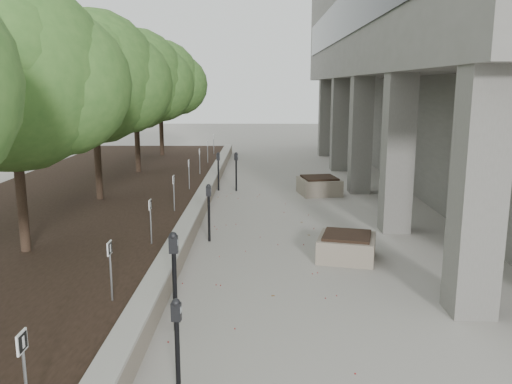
{
  "coord_description": "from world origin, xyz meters",
  "views": [
    {
      "loc": [
        -0.04,
        -7.18,
        3.69
      ],
      "look_at": [
        -0.15,
        5.25,
        1.17
      ],
      "focal_mm": 36.94,
      "sensor_mm": 36.0,
      "label": 1
    }
  ],
  "objects_px": {
    "planter_back": "(319,185)",
    "parking_meter_4": "(218,171)",
    "parking_meter_3": "(209,213)",
    "parking_meter_5": "(236,172)",
    "crabapple_tree_2": "(14,116)",
    "crabapple_tree_3": "(95,106)",
    "crabapple_tree_5": "(160,98)",
    "planter_front": "(347,246)",
    "parking_meter_1": "(177,351)",
    "parking_meter_2": "(175,282)",
    "crabapple_tree_4": "(135,101)"
  },
  "relations": [
    {
      "from": "parking_meter_3",
      "to": "planter_back",
      "type": "height_order",
      "value": "parking_meter_3"
    },
    {
      "from": "parking_meter_4",
      "to": "parking_meter_5",
      "type": "relative_size",
      "value": 0.99
    },
    {
      "from": "parking_meter_2",
      "to": "parking_meter_3",
      "type": "height_order",
      "value": "parking_meter_2"
    },
    {
      "from": "crabapple_tree_2",
      "to": "planter_back",
      "type": "bearing_deg",
      "value": 48.51
    },
    {
      "from": "crabapple_tree_2",
      "to": "parking_meter_5",
      "type": "relative_size",
      "value": 3.9
    },
    {
      "from": "parking_meter_3",
      "to": "parking_meter_5",
      "type": "distance_m",
      "value": 6.19
    },
    {
      "from": "parking_meter_1",
      "to": "planter_front",
      "type": "distance_m",
      "value": 6.02
    },
    {
      "from": "crabapple_tree_3",
      "to": "planter_front",
      "type": "relative_size",
      "value": 4.58
    },
    {
      "from": "crabapple_tree_5",
      "to": "planter_front",
      "type": "distance_m",
      "value": 15.97
    },
    {
      "from": "planter_front",
      "to": "crabapple_tree_2",
      "type": "bearing_deg",
      "value": -173.59
    },
    {
      "from": "crabapple_tree_4",
      "to": "planter_front",
      "type": "bearing_deg",
      "value": -54.42
    },
    {
      "from": "parking_meter_2",
      "to": "planter_back",
      "type": "distance_m",
      "value": 10.88
    },
    {
      "from": "crabapple_tree_2",
      "to": "parking_meter_2",
      "type": "distance_m",
      "value": 4.97
    },
    {
      "from": "crabapple_tree_3",
      "to": "planter_front",
      "type": "xyz_separation_m",
      "value": [
        6.62,
        -4.26,
        -2.84
      ]
    },
    {
      "from": "parking_meter_2",
      "to": "parking_meter_4",
      "type": "relative_size",
      "value": 1.14
    },
    {
      "from": "parking_meter_3",
      "to": "parking_meter_2",
      "type": "bearing_deg",
      "value": -91.49
    },
    {
      "from": "parking_meter_1",
      "to": "parking_meter_4",
      "type": "height_order",
      "value": "parking_meter_4"
    },
    {
      "from": "parking_meter_1",
      "to": "crabapple_tree_3",
      "type": "bearing_deg",
      "value": 118.03
    },
    {
      "from": "crabapple_tree_4",
      "to": "planter_back",
      "type": "distance_m",
      "value": 7.7
    },
    {
      "from": "parking_meter_1",
      "to": "parking_meter_5",
      "type": "distance_m",
      "value": 12.76
    },
    {
      "from": "crabapple_tree_2",
      "to": "parking_meter_4",
      "type": "distance_m",
      "value": 9.22
    },
    {
      "from": "crabapple_tree_5",
      "to": "planter_back",
      "type": "distance_m",
      "value": 10.38
    },
    {
      "from": "crabapple_tree_5",
      "to": "planter_back",
      "type": "height_order",
      "value": "crabapple_tree_5"
    },
    {
      "from": "crabapple_tree_4",
      "to": "parking_meter_1",
      "type": "distance_m",
      "value": 15.24
    },
    {
      "from": "crabapple_tree_2",
      "to": "parking_meter_3",
      "type": "xyz_separation_m",
      "value": [
        3.52,
        2.03,
        -2.42
      ]
    },
    {
      "from": "crabapple_tree_3",
      "to": "crabapple_tree_5",
      "type": "xyz_separation_m",
      "value": [
        0.0,
        10.0,
        0.0
      ]
    },
    {
      "from": "crabapple_tree_2",
      "to": "parking_meter_5",
      "type": "height_order",
      "value": "crabapple_tree_2"
    },
    {
      "from": "planter_back",
      "to": "crabapple_tree_2",
      "type": "bearing_deg",
      "value": -131.49
    },
    {
      "from": "crabapple_tree_3",
      "to": "crabapple_tree_4",
      "type": "distance_m",
      "value": 5.0
    },
    {
      "from": "planter_back",
      "to": "parking_meter_2",
      "type": "bearing_deg",
      "value": -107.74
    },
    {
      "from": "parking_meter_3",
      "to": "parking_meter_1",
      "type": "bearing_deg",
      "value": -88.43
    },
    {
      "from": "parking_meter_1",
      "to": "planter_front",
      "type": "xyz_separation_m",
      "value": [
        2.83,
        5.3,
        -0.37
      ]
    },
    {
      "from": "crabapple_tree_3",
      "to": "parking_meter_1",
      "type": "xyz_separation_m",
      "value": [
        3.79,
        -9.55,
        -2.47
      ]
    },
    {
      "from": "crabapple_tree_5",
      "to": "parking_meter_3",
      "type": "xyz_separation_m",
      "value": [
        3.52,
        -12.97,
        -2.42
      ]
    },
    {
      "from": "planter_back",
      "to": "parking_meter_4",
      "type": "bearing_deg",
      "value": 170.12
    },
    {
      "from": "parking_meter_2",
      "to": "parking_meter_5",
      "type": "xyz_separation_m",
      "value": [
        0.42,
        10.9,
        -0.09
      ]
    },
    {
      "from": "crabapple_tree_2",
      "to": "crabapple_tree_3",
      "type": "bearing_deg",
      "value": 90.0
    },
    {
      "from": "parking_meter_5",
      "to": "parking_meter_4",
      "type": "bearing_deg",
      "value": -173.78
    },
    {
      "from": "parking_meter_3",
      "to": "parking_meter_5",
      "type": "bearing_deg",
      "value": 85.82
    },
    {
      "from": "crabapple_tree_3",
      "to": "parking_meter_5",
      "type": "distance_m",
      "value": 5.59
    },
    {
      "from": "parking_meter_2",
      "to": "planter_front",
      "type": "xyz_separation_m",
      "value": [
        3.16,
        3.44,
        -0.51
      ]
    },
    {
      "from": "parking_meter_5",
      "to": "crabapple_tree_2",
      "type": "bearing_deg",
      "value": -102.43
    },
    {
      "from": "crabapple_tree_2",
      "to": "parking_meter_4",
      "type": "height_order",
      "value": "crabapple_tree_2"
    },
    {
      "from": "parking_meter_5",
      "to": "parking_meter_1",
      "type": "bearing_deg",
      "value": -77.5
    },
    {
      "from": "crabapple_tree_4",
      "to": "parking_meter_3",
      "type": "relative_size",
      "value": 3.87
    },
    {
      "from": "crabapple_tree_2",
      "to": "parking_meter_1",
      "type": "height_order",
      "value": "crabapple_tree_2"
    },
    {
      "from": "parking_meter_1",
      "to": "planter_back",
      "type": "xyz_separation_m",
      "value": [
        2.98,
        12.22,
        -0.34
      ]
    },
    {
      "from": "planter_back",
      "to": "crabapple_tree_5",
      "type": "bearing_deg",
      "value": 132.74
    },
    {
      "from": "crabapple_tree_2",
      "to": "planter_front",
      "type": "distance_m",
      "value": 7.25
    },
    {
      "from": "planter_back",
      "to": "crabapple_tree_3",
      "type": "bearing_deg",
      "value": -158.54
    }
  ]
}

